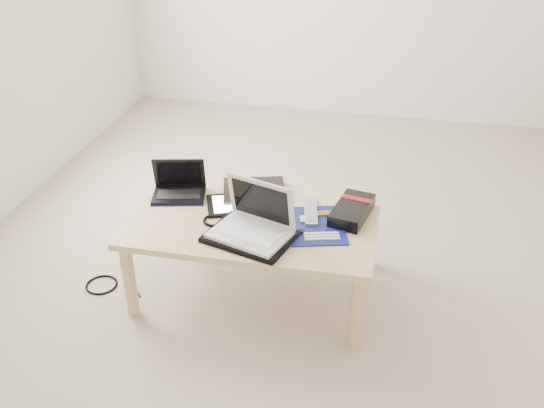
% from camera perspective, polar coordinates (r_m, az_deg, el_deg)
% --- Properties ---
extents(ground, '(4.00, 4.00, 0.00)m').
position_cam_1_polar(ground, '(3.20, 7.48, -4.82)').
color(ground, '#B7A795').
rests_on(ground, ground).
extents(coffee_table, '(1.10, 0.70, 0.40)m').
position_cam_1_polar(coffee_table, '(2.75, -1.63, -2.05)').
color(coffee_table, '#D0B77D').
rests_on(coffee_table, ground).
extents(book, '(0.35, 0.31, 0.03)m').
position_cam_1_polar(book, '(2.90, -1.68, 1.21)').
color(book, black).
rests_on(book, coffee_table).
extents(netbook, '(0.28, 0.23, 0.18)m').
position_cam_1_polar(netbook, '(2.92, -8.74, 1.50)').
color(netbook, black).
rests_on(netbook, coffee_table).
extents(tablet, '(0.32, 0.28, 0.01)m').
position_cam_1_polar(tablet, '(2.82, -3.41, -0.01)').
color(tablet, black).
rests_on(tablet, coffee_table).
extents(remote, '(0.10, 0.25, 0.02)m').
position_cam_1_polar(remote, '(2.75, 3.66, -0.69)').
color(remote, '#AFAFB4').
rests_on(remote, coffee_table).
extents(neoprene_sleeve, '(0.41, 0.35, 0.02)m').
position_cam_1_polar(neoprene_sleeve, '(2.57, -2.07, -3.08)').
color(neoprene_sleeve, black).
rests_on(neoprene_sleeve, coffee_table).
extents(white_laptop, '(0.37, 0.31, 0.23)m').
position_cam_1_polar(white_laptop, '(2.56, -1.75, -1.78)').
color(white_laptop, silver).
rests_on(white_laptop, neoprene_sleeve).
extents(motherboard, '(0.33, 0.38, 0.02)m').
position_cam_1_polar(motherboard, '(2.66, 4.03, -2.01)').
color(motherboard, '#0C114F').
rests_on(motherboard, coffee_table).
extents(gpu_box, '(0.19, 0.30, 0.06)m').
position_cam_1_polar(gpu_box, '(2.74, 7.54, -0.61)').
color(gpu_box, black).
rests_on(gpu_box, coffee_table).
extents(cable_coil, '(0.13, 0.13, 0.01)m').
position_cam_1_polar(cable_coil, '(2.70, -5.42, -1.53)').
color(cable_coil, black).
rests_on(cable_coil, coffee_table).
extents(floor_cable_coil, '(0.19, 0.19, 0.01)m').
position_cam_1_polar(floor_cable_coil, '(3.07, -15.74, -7.33)').
color(floor_cable_coil, black).
rests_on(floor_cable_coil, ground).
extents(floor_cable_trail, '(0.21, 0.24, 0.01)m').
position_cam_1_polar(floor_cable_trail, '(3.08, -13.22, -6.92)').
color(floor_cable_trail, black).
rests_on(floor_cable_trail, ground).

